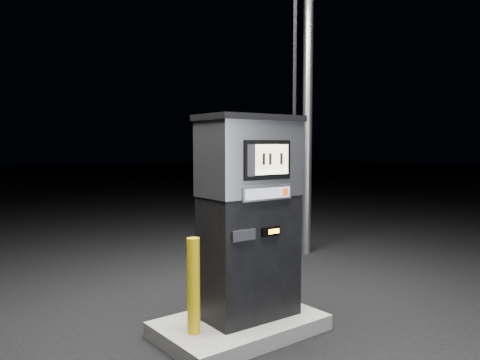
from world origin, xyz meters
TOP-DOWN VIEW (x-y plane):
  - ground at (0.00, 0.00)m, footprint 80.00×80.00m
  - pump_island at (0.00, 0.00)m, footprint 1.60×1.00m
  - fuel_dispenser at (0.12, 0.00)m, footprint 1.11×0.63m
  - bollard_left at (-0.55, -0.02)m, footprint 0.13×0.13m
  - bollard_right at (0.74, 0.07)m, footprint 0.13×0.13m

SIDE VIEW (x-z plane):
  - ground at x=0.00m, z-range 0.00..0.00m
  - pump_island at x=0.00m, z-range 0.00..0.15m
  - bollard_right at x=0.74m, z-range 0.15..0.98m
  - bollard_left at x=-0.55m, z-range 0.15..1.03m
  - fuel_dispenser at x=0.12m, z-range -0.90..3.26m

